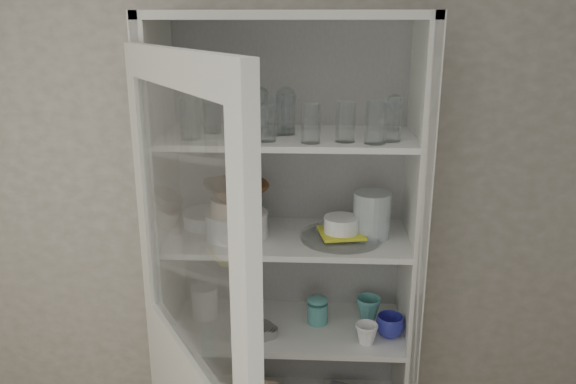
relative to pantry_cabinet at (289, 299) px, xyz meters
The scene contains 31 objects.
wall_back 0.44m from the pantry_cabinet, 140.87° to the left, with size 3.60×0.02×2.60m, color gray.
pantry_cabinet is the anchor object (origin of this frame).
tumbler_0 0.88m from the pantry_cabinet, 152.82° to the right, with size 0.07×0.07×0.14m, color silver.
tumbler_1 0.83m from the pantry_cabinet, 132.78° to the right, with size 0.08×0.08×0.15m, color silver.
tumbler_2 0.81m from the pantry_cabinet, 108.57° to the right, with size 0.06×0.06×0.13m, color silver.
tumbler_3 0.82m from the pantry_cabinet, 68.29° to the right, with size 0.07×0.07×0.14m, color silver.
tumbler_4 0.84m from the pantry_cabinet, 42.75° to the right, with size 0.07×0.07×0.14m, color silver.
tumbler_5 0.88m from the pantry_cabinet, 35.30° to the right, with size 0.07×0.07×0.15m, color silver.
tumbler_6 0.89m from the pantry_cabinet, 24.98° to the right, with size 0.08×0.08×0.15m, color silver.
tumbler_7 0.84m from the pantry_cabinet, 169.95° to the right, with size 0.07×0.07×0.13m, color silver.
tumbler_8 0.84m from the pantry_cabinet, 168.59° to the right, with size 0.06×0.06×0.13m, color silver.
tumbler_9 0.80m from the pantry_cabinet, 121.61° to the right, with size 0.08×0.08×0.15m, color silver.
tumbler_10 0.80m from the pantry_cabinet, 98.19° to the right, with size 0.07×0.07×0.15m, color silver.
goblet_0 0.87m from the pantry_cabinet, behind, with size 0.08×0.08×0.17m, color silver, non-canonical shape.
goblet_1 0.82m from the pantry_cabinet, 160.87° to the left, with size 0.08×0.08×0.18m, color silver, non-canonical shape.
goblet_2 0.81m from the pantry_cabinet, 111.37° to the left, with size 0.08×0.08×0.18m, color silver, non-canonical shape.
goblet_3 0.89m from the pantry_cabinet, ahead, with size 0.07×0.07×0.15m, color silver, non-canonical shape.
plate_stack_front 0.43m from the pantry_cabinet, 154.45° to the right, with size 0.24×0.24×0.10m, color white.
plate_stack_back 0.48m from the pantry_cabinet, behind, with size 0.22×0.22×0.06m, color white.
cream_bowl 0.50m from the pantry_cabinet, 154.45° to the right, with size 0.19×0.19×0.06m, color #F8DCBF.
terracotta_bowl 0.55m from the pantry_cabinet, 154.45° to the right, with size 0.24×0.24×0.06m, color #533016.
glass_platter 0.40m from the pantry_cabinet, 26.46° to the right, with size 0.32×0.32×0.02m, color silver.
yellow_trivet 0.42m from the pantry_cabinet, 26.46° to the right, with size 0.16×0.16×0.01m, color yellow.
white_ramekin 0.44m from the pantry_cabinet, 26.46° to the right, with size 0.14×0.14×0.06m, color white.
grey_bowl_stack 0.53m from the pantry_cabinet, 13.87° to the right, with size 0.14×0.14×0.18m, color #A3B1B3.
mug_blue 0.43m from the pantry_cabinet, 18.42° to the right, with size 0.11×0.11×0.09m, color #233195.
mug_teal 0.34m from the pantry_cabinet, ahead, with size 0.10×0.10×0.10m, color teal.
mug_white 0.37m from the pantry_cabinet, 32.09° to the right, with size 0.09×0.09×0.08m, color white.
teal_jar 0.13m from the pantry_cabinet, 20.75° to the right, with size 0.09×0.09×0.10m.
measuring_cups 0.20m from the pantry_cabinet, 124.36° to the right, with size 0.11×0.11×0.04m, color #A8A8A8.
white_canister 0.36m from the pantry_cabinet, behind, with size 0.11×0.11×0.14m, color white.
Camera 1 is at (0.31, -0.79, 2.07)m, focal length 35.00 mm.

